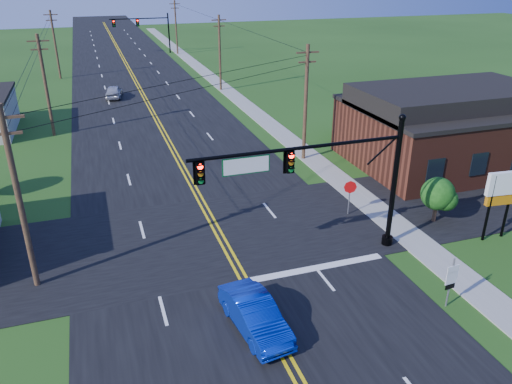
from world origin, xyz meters
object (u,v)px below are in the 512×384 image
object	(u,v)px
blue_car	(255,315)
stop_sign	(350,191)
signal_mast_far	(143,27)
route_sign	(451,279)
signal_mast_main	(318,176)

from	to	relation	value
blue_car	stop_sign	world-z (taller)	stop_sign
signal_mast_far	route_sign	world-z (taller)	signal_mast_far
signal_mast_far	stop_sign	xyz separation A→B (m)	(4.06, -68.02, -2.90)
signal_mast_main	route_sign	size ratio (longest dim) A/B	4.47
stop_sign	signal_mast_main	bearing A→B (deg)	-120.20
route_sign	signal_mast_far	bearing A→B (deg)	88.39
signal_mast_far	stop_sign	bearing A→B (deg)	-86.58
signal_mast_far	blue_car	distance (m)	76.74
signal_mast_far	stop_sign	world-z (taller)	signal_mast_far
route_sign	stop_sign	xyz separation A→B (m)	(0.16, 9.71, 0.17)
signal_mast_main	stop_sign	distance (m)	6.54
signal_mast_main	stop_sign	size ratio (longest dim) A/B	4.95
stop_sign	signal_mast_far	bearing A→B (deg)	109.51
signal_mast_main	signal_mast_far	world-z (taller)	same
route_sign	stop_sign	size ratio (longest dim) A/B	1.11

